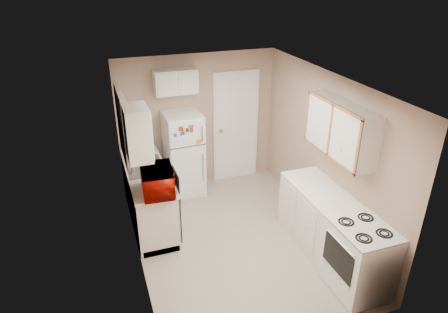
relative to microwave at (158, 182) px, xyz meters
name	(u,v)px	position (x,y,z in m)	size (l,w,h in m)	color
floor	(235,239)	(1.05, -0.23, -1.05)	(3.80, 3.80, 0.00)	beige
ceiling	(237,82)	(1.05, -0.23, 1.35)	(3.80, 3.80, 0.00)	white
wall_left	(132,185)	(-0.35, -0.23, 0.15)	(3.80, 3.80, 0.00)	tan
wall_right	(325,154)	(2.45, -0.23, 0.15)	(3.80, 3.80, 0.00)	tan
wall_back	(198,122)	(1.05, 1.67, 0.15)	(2.80, 2.80, 0.00)	tan
wall_front	(306,254)	(1.05, -2.13, 0.15)	(2.80, 2.80, 0.00)	tan
left_counter	(149,196)	(-0.05, 0.67, -0.60)	(0.60, 1.80, 0.90)	silver
dishwasher	(176,211)	(0.24, 0.07, -0.56)	(0.03, 0.58, 0.72)	black
sink	(145,169)	(-0.05, 0.82, -0.19)	(0.54, 0.74, 0.16)	gray
microwave	(158,182)	(0.00, 0.00, 0.00)	(0.34, 0.62, 0.41)	#970800
soap_bottle	(138,151)	(-0.10, 1.20, -0.05)	(0.10, 0.10, 0.22)	white
window_blinds	(123,126)	(-0.31, 0.82, 0.55)	(0.10, 0.98, 1.08)	silver
upper_cabinet_left	(137,133)	(-0.20, -0.01, 0.75)	(0.30, 0.45, 0.70)	silver
refrigerator	(184,155)	(0.69, 1.36, -0.31)	(0.61, 0.60, 1.49)	white
cabinet_over_fridge	(176,81)	(0.65, 1.52, 0.95)	(0.70, 0.30, 0.40)	silver
interior_door	(236,127)	(1.75, 1.63, -0.03)	(0.86, 0.06, 2.08)	white
right_counter	(332,230)	(2.15, -1.03, -0.60)	(0.60, 2.00, 0.90)	silver
stove	(359,258)	(2.14, -1.65, -0.59)	(0.62, 0.76, 0.93)	white
upper_cabinet_right	(341,129)	(2.30, -0.73, 0.75)	(0.30, 1.20, 0.70)	silver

